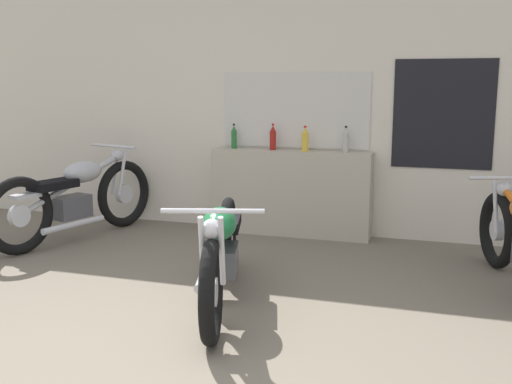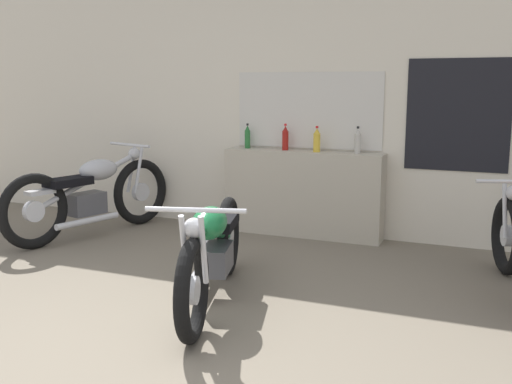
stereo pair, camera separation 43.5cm
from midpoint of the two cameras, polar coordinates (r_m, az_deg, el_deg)
The scene contains 9 objects.
ground_plane at distance 3.46m, azimuth -14.53°, elevation -17.12°, with size 24.00×24.00×0.00m, color #706656.
wall_back at distance 6.37m, azimuth 5.52°, elevation 8.70°, with size 10.00×0.07×2.80m.
sill_counter at distance 6.24m, azimuth 6.46°, elevation -0.17°, with size 1.66×0.28×0.89m.
bottle_leftmost at distance 6.41m, azimuth 1.13°, elevation 5.22°, with size 0.06×0.06×0.26m.
bottle_left_center at distance 6.25m, azimuth 4.81°, elevation 5.10°, with size 0.07×0.07×0.27m.
bottle_center at distance 6.12m, azimuth 7.85°, elevation 4.87°, with size 0.07×0.07×0.26m.
bottle_right_center at distance 6.06m, azimuth 11.70°, elevation 4.73°, with size 0.06×0.06×0.27m.
motorcycle_silver at distance 6.38m, azimuth -13.56°, elevation -0.26°, with size 0.78×2.01×0.93m.
motorcycle_green at distance 4.31m, azimuth -1.28°, elevation -5.53°, with size 0.77×1.93×0.82m.
Camera 2 is at (2.12, -2.34, 1.58)m, focal length 42.00 mm.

